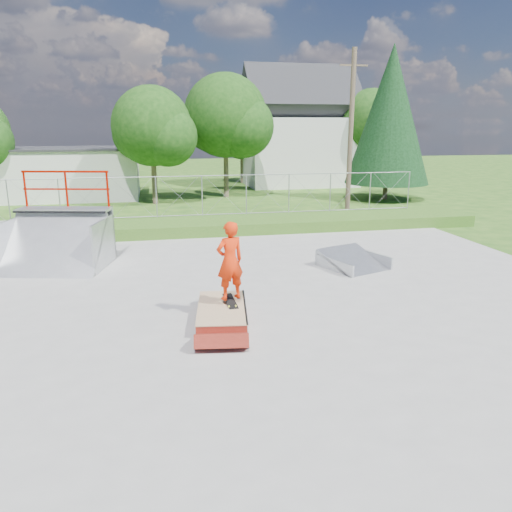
{
  "coord_description": "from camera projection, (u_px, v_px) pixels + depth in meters",
  "views": [
    {
      "loc": [
        -2.18,
        -11.63,
        4.38
      ],
      "look_at": [
        0.41,
        0.73,
        1.1
      ],
      "focal_mm": 35.0,
      "sensor_mm": 36.0,
      "label": 1
    }
  ],
  "objects": [
    {
      "name": "ground",
      "position": [
        246.0,
        306.0,
        12.55
      ],
      "size": [
        120.0,
        120.0,
        0.0
      ],
      "primitive_type": "plane",
      "color": "#234F16",
      "rests_on": "ground"
    },
    {
      "name": "concrete_pad",
      "position": [
        246.0,
        305.0,
        12.55
      ],
      "size": [
        20.0,
        16.0,
        0.04
      ],
      "primitive_type": "cube",
      "color": "gray",
      "rests_on": "ground"
    },
    {
      "name": "grass_berm",
      "position": [
        205.0,
        226.0,
        21.49
      ],
      "size": [
        24.0,
        3.0,
        0.5
      ],
      "primitive_type": "cube",
      "color": "#234F16",
      "rests_on": "ground"
    },
    {
      "name": "grind_box",
      "position": [
        222.0,
        313.0,
        11.59
      ],
      "size": [
        1.42,
        2.42,
        0.34
      ],
      "rotation": [
        0.0,
        0.0,
        -0.14
      ],
      "color": "maroon",
      "rests_on": "concrete_pad"
    },
    {
      "name": "quarter_pipe",
      "position": [
        54.0,
        223.0,
        15.52
      ],
      "size": [
        3.47,
        3.13,
        2.98
      ],
      "primitive_type": null,
      "rotation": [
        0.0,
        0.0,
        -0.23
      ],
      "color": "#A8ABB1",
      "rests_on": "concrete_pad"
    },
    {
      "name": "flat_bank_ramp",
      "position": [
        354.0,
        260.0,
        15.84
      ],
      "size": [
        2.23,
        2.3,
        0.52
      ],
      "primitive_type": null,
      "rotation": [
        0.0,
        0.0,
        0.36
      ],
      "color": "#A8ABB1",
      "rests_on": "concrete_pad"
    },
    {
      "name": "skateboard",
      "position": [
        230.0,
        302.0,
        11.75
      ],
      "size": [
        0.27,
        0.81,
        0.13
      ],
      "primitive_type": "cube",
      "rotation": [
        0.14,
        0.0,
        0.07
      ],
      "color": "black",
      "rests_on": "grind_box"
    },
    {
      "name": "skater",
      "position": [
        230.0,
        264.0,
        11.52
      ],
      "size": [
        0.78,
        0.63,
        1.85
      ],
      "primitive_type": "imported",
      "rotation": [
        0.0,
        0.0,
        3.46
      ],
      "color": "red",
      "rests_on": "grind_box"
    },
    {
      "name": "chain_link_fence",
      "position": [
        202.0,
        196.0,
        22.15
      ],
      "size": [
        20.0,
        0.06,
        1.8
      ],
      "primitive_type": null,
      "color": "#97999F",
      "rests_on": "grass_berm"
    },
    {
      "name": "utility_building_flat",
      "position": [
        57.0,
        174.0,
        31.43
      ],
      "size": [
        10.0,
        6.0,
        3.0
      ],
      "primitive_type": "cube",
      "color": "silver",
      "rests_on": "ground"
    },
    {
      "name": "gable_house",
      "position": [
        298.0,
        134.0,
        38.0
      ],
      "size": [
        8.4,
        6.08,
        8.94
      ],
      "color": "silver",
      "rests_on": "ground"
    },
    {
      "name": "utility_pole",
      "position": [
        351.0,
        135.0,
        24.4
      ],
      "size": [
        0.24,
        0.24,
        8.0
      ],
      "primitive_type": "cylinder",
      "color": "brown",
      "rests_on": "ground"
    },
    {
      "name": "tree_left_near",
      "position": [
        156.0,
        129.0,
        28.03
      ],
      "size": [
        4.76,
        4.48,
        6.65
      ],
      "color": "brown",
      "rests_on": "ground"
    },
    {
      "name": "tree_center",
      "position": [
        230.0,
        119.0,
        30.65
      ],
      "size": [
        5.44,
        5.12,
        7.6
      ],
      "color": "brown",
      "rests_on": "ground"
    },
    {
      "name": "tree_right_far",
      "position": [
        376.0,
        124.0,
        36.8
      ],
      "size": [
        5.1,
        4.8,
        7.12
      ],
      "color": "brown",
      "rests_on": "ground"
    },
    {
      "name": "tree_back_mid",
      "position": [
        245.0,
        136.0,
        39.06
      ],
      "size": [
        4.08,
        3.84,
        5.7
      ],
      "color": "brown",
      "rests_on": "ground"
    },
    {
      "name": "conifer_tree",
      "position": [
        390.0,
        115.0,
        29.76
      ],
      "size": [
        5.04,
        5.04,
        9.1
      ],
      "color": "brown",
      "rests_on": "ground"
    }
  ]
}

